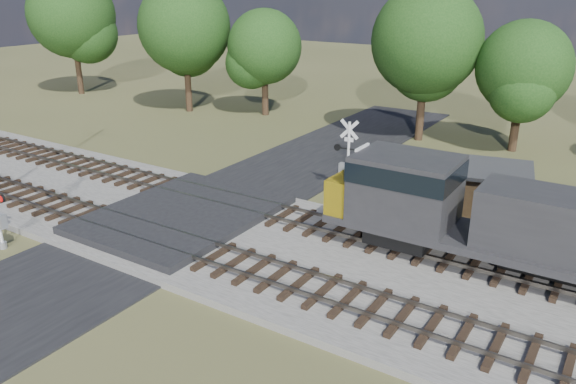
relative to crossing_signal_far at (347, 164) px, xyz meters
The scene contains 9 objects.
ground 9.55m from the crossing_signal_far, 120.17° to the right, with size 160.00×160.00×0.00m, color #464A27.
ballast_bed 9.40m from the crossing_signal_far, 55.29° to the right, with size 140.00×10.00×0.30m, color gray.
road 9.54m from the crossing_signal_far, 120.17° to the right, with size 7.00×60.00×0.08m, color black.
crossing_panel 9.07m from the crossing_signal_far, 121.77° to the right, with size 7.00×9.00×0.62m, color #262628.
track_near 10.33m from the crossing_signal_far, 98.97° to the right, with size 140.00×2.60×0.33m.
track_far 5.52m from the crossing_signal_far, 107.33° to the right, with size 140.00×2.60×0.33m.
crossing_signal_far is the anchor object (origin of this frame).
equipment_shed 7.24m from the crossing_signal_far, ahead, with size 4.45×4.45×2.57m.
treeline 13.24m from the crossing_signal_far, 87.95° to the left, with size 83.76×9.41×11.94m.
Camera 1 is at (17.39, -17.37, 10.69)m, focal length 35.00 mm.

